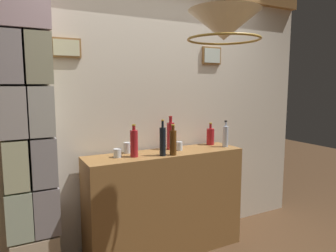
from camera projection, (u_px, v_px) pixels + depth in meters
The scene contains 13 objects.
panelled_rear_partition at pixel (153, 96), 3.01m from camera, with size 3.65×0.15×2.82m.
stone_pillar at pixel (26, 111), 2.37m from camera, with size 0.39×0.33×2.75m.
bar_shelf_unit at pixel (166, 203), 2.90m from camera, with size 1.49×0.39×0.97m, color olive.
liquor_bottle_gin at pixel (171, 135), 2.96m from camera, with size 0.07×0.07×0.32m.
liquor_bottle_tequila at pixel (163, 141), 2.68m from camera, with size 0.05×0.05×0.32m.
liquor_bottle_port at pixel (225, 136), 3.08m from camera, with size 0.05×0.05×0.26m.
liquor_bottle_amaro at pixel (134, 143), 2.64m from camera, with size 0.07×0.07×0.28m.
liquor_bottle_sherry at pixel (173, 142), 2.71m from camera, with size 0.06×0.06×0.27m.
liquor_bottle_rum at pixel (210, 136), 3.19m from camera, with size 0.08×0.08×0.23m.
glass_tumbler_rocks at pixel (117, 153), 2.63m from camera, with size 0.07×0.07×0.07m.
glass_tumbler_highball at pixel (127, 148), 2.80m from camera, with size 0.07×0.07×0.10m.
glass_tumbler_shot at pixel (179, 146), 2.92m from camera, with size 0.06×0.06×0.08m.
pendant_lamp at pixel (224, 26), 2.05m from camera, with size 0.49×0.49×0.60m.
Camera 1 is at (-1.28, -1.64, 1.58)m, focal length 33.06 mm.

